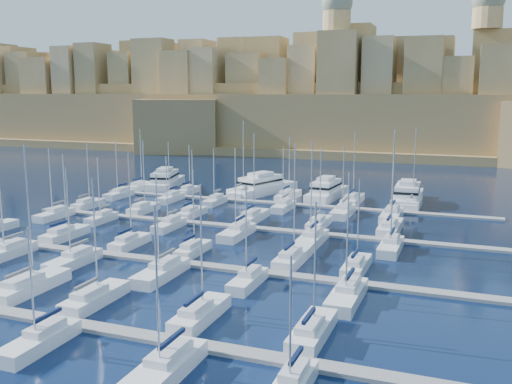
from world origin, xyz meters
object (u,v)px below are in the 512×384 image
at_px(sailboat_4, 200,314).
at_px(motor_yacht_c, 327,191).
at_px(motor_yacht_a, 166,181).
at_px(motor_yacht_d, 408,195).
at_px(motor_yacht_b, 262,186).
at_px(sailboat_2, 30,286).

relative_size(sailboat_4, motor_yacht_c, 0.86).
bearing_deg(motor_yacht_a, motor_yacht_d, 0.59).
bearing_deg(motor_yacht_a, motor_yacht_b, 2.15).
relative_size(sailboat_4, motor_yacht_b, 0.73).
height_order(sailboat_2, motor_yacht_c, sailboat_2).
relative_size(sailboat_2, motor_yacht_c, 1.05).
xyz_separation_m(sailboat_2, motor_yacht_c, (18.28, 69.16, 0.94)).
height_order(sailboat_2, sailboat_4, sailboat_2).
height_order(sailboat_4, motor_yacht_a, sailboat_4).
bearing_deg(sailboat_2, motor_yacht_b, 87.57).
distance_m(motor_yacht_a, motor_yacht_b, 24.55).
bearing_deg(motor_yacht_c, sailboat_4, -86.74).
distance_m(sailboat_4, motor_yacht_b, 73.61).
xyz_separation_m(sailboat_2, sailboat_4, (22.25, -0.62, -0.04)).
height_order(motor_yacht_b, motor_yacht_d, same).
relative_size(motor_yacht_a, motor_yacht_c, 1.07).
xyz_separation_m(sailboat_2, motor_yacht_a, (-21.55, 69.50, 0.94)).
bearing_deg(sailboat_4, motor_yacht_b, 105.18).
distance_m(sailboat_4, motor_yacht_c, 69.90).
bearing_deg(sailboat_2, motor_yacht_d, 63.29).
xyz_separation_m(sailboat_4, motor_yacht_c, (-3.97, 69.78, 0.98)).
relative_size(motor_yacht_a, motor_yacht_d, 0.96).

